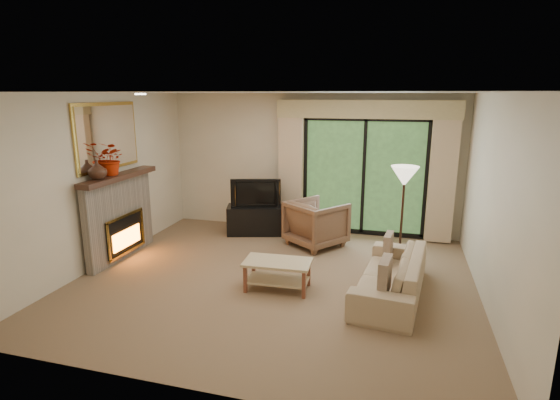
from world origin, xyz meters
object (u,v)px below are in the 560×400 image
(armchair, at_px, (316,223))
(coffee_table, at_px, (278,275))
(media_console, at_px, (256,220))
(sofa, at_px, (391,275))

(armchair, bearing_deg, coffee_table, 121.39)
(media_console, xyz_separation_m, coffee_table, (1.06, -2.23, -0.07))
(armchair, bearing_deg, media_console, 20.27)
(armchair, distance_m, coffee_table, 1.90)
(media_console, height_order, coffee_table, media_console)
(coffee_table, bearing_deg, sofa, 5.65)
(sofa, xyz_separation_m, coffee_table, (-1.48, -0.22, -0.08))
(armchair, bearing_deg, sofa, 164.67)
(armchair, height_order, sofa, armchair)
(media_console, relative_size, coffee_table, 1.20)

